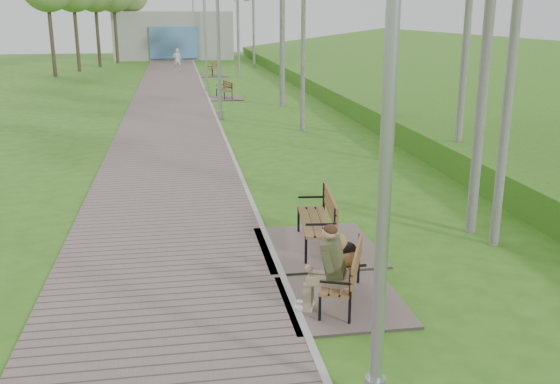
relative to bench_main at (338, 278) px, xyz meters
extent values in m
plane|color=#2F6616|center=(-0.60, -1.84, -0.40)|extent=(120.00, 120.00, 0.00)
cube|color=#73625D|center=(-2.35, 19.66, -0.38)|extent=(3.50, 67.00, 0.04)
cube|color=#999993|center=(-0.60, 19.66, -0.37)|extent=(0.10, 67.00, 0.05)
cube|color=#518728|center=(11.40, 18.16, -0.40)|extent=(14.00, 70.00, 1.60)
cube|color=#9E9E99|center=(-2.10, 49.16, 1.60)|extent=(10.00, 5.00, 4.00)
cube|color=#5283B8|center=(-2.10, 46.56, 1.10)|extent=(4.00, 0.20, 2.60)
cube|color=#73625D|center=(0.09, 0.04, -0.38)|extent=(1.64, 1.83, 0.04)
cube|color=brown|center=(0.04, 0.04, 0.01)|extent=(0.88, 1.43, 0.04)
cube|color=brown|center=(0.24, -0.04, 0.26)|extent=(0.53, 1.29, 0.30)
cube|color=#73625D|center=(0.19, 2.14, -0.38)|extent=(1.94, 2.16, 0.04)
cube|color=brown|center=(0.14, 2.14, 0.09)|extent=(0.67, 1.66, 0.04)
cube|color=brown|center=(0.40, 2.11, 0.38)|extent=(0.23, 1.61, 0.36)
cube|color=#73625D|center=(0.18, 21.80, -0.38)|extent=(1.60, 1.78, 0.04)
cube|color=brown|center=(0.13, 21.80, 0.00)|extent=(0.69, 1.39, 0.04)
cube|color=brown|center=(0.34, 21.85, 0.24)|extent=(0.34, 1.31, 0.29)
cube|color=#73625D|center=(0.30, 32.94, -0.38)|extent=(1.81, 2.02, 0.04)
cube|color=brown|center=(0.25, 32.94, 0.06)|extent=(0.96, 1.57, 0.04)
cube|color=brown|center=(0.47, 32.85, 0.33)|extent=(0.58, 1.43, 0.33)
cylinder|color=#9EA0A6|center=(-0.21, -2.30, 2.31)|extent=(0.13, 0.13, 5.41)
cylinder|color=#9EA0A6|center=(-0.46, 15.94, -0.23)|extent=(0.22, 0.22, 0.33)
cylinder|color=#9EA0A6|center=(-0.46, 15.94, 2.35)|extent=(0.13, 0.13, 5.49)
cylinder|color=#9EA0A6|center=(-0.52, 24.64, -0.24)|extent=(0.22, 0.22, 0.32)
cylinder|color=#9EA0A6|center=(-0.52, 24.64, 2.30)|extent=(0.13, 0.13, 5.39)
cylinder|color=#9EA0A6|center=(-0.32, 49.58, -0.24)|extent=(0.21, 0.21, 0.32)
cylinder|color=#9EA0A6|center=(-0.32, 49.58, 2.28)|extent=(0.13, 0.13, 5.36)
imported|color=silver|center=(-1.92, 37.10, 0.36)|extent=(0.60, 0.44, 1.51)
cylinder|color=silver|center=(2.42, 18.96, 3.92)|extent=(0.20, 0.20, 8.63)
cylinder|color=silver|center=(2.98, 43.05, 3.97)|extent=(0.18, 0.18, 8.74)
cylinder|color=silver|center=(3.65, 38.68, 3.45)|extent=(0.17, 0.17, 7.70)
camera|label=1|loc=(-2.06, -7.60, 3.47)|focal=40.00mm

